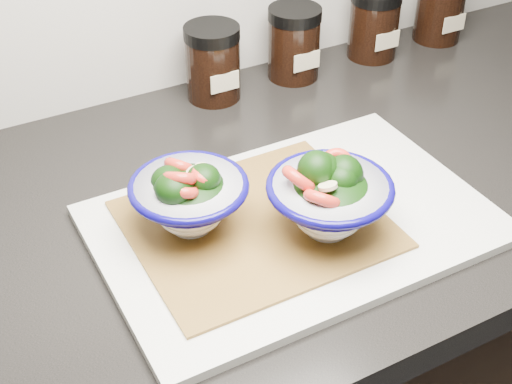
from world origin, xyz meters
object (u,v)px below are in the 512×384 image
spice_jar_b (294,43)px  spice_jar_d (440,8)px  cutting_board (294,223)px  bowl_left (189,197)px  bowl_right (329,197)px  spice_jar_c (374,24)px  spice_jar_a (213,63)px

spice_jar_b → spice_jar_d: same height
cutting_board → spice_jar_b: 0.38m
bowl_left → bowl_right: (0.13, -0.08, 0.00)m
spice_jar_c → spice_jar_d: bearing=0.0°
spice_jar_c → spice_jar_b: bearing=180.0°
cutting_board → spice_jar_d: size_ratio=3.98×
spice_jar_a → spice_jar_b: (0.14, 0.00, 0.00)m
cutting_board → spice_jar_b: (0.19, 0.32, 0.05)m
bowl_left → spice_jar_d: bearing=25.4°
bowl_right → spice_jar_a: bearing=85.1°
bowl_left → spice_jar_c: (0.45, 0.28, -0.00)m
bowl_right → spice_jar_b: (0.17, 0.36, -0.00)m
spice_jar_c → spice_jar_d: (0.14, 0.00, 0.00)m
spice_jar_a → spice_jar_c: size_ratio=1.00×
spice_jar_a → spice_jar_c: 0.29m
cutting_board → bowl_left: size_ratio=3.36×
spice_jar_a → spice_jar_c: bearing=0.0°
bowl_left → spice_jar_a: 0.33m
cutting_board → spice_jar_c: (0.34, 0.32, 0.05)m
spice_jar_a → spice_jar_c: (0.29, 0.00, 0.00)m
bowl_right → spice_jar_a: bowl_right is taller
spice_jar_a → bowl_right: bearing=-94.9°
bowl_left → spice_jar_c: bowl_left is taller
bowl_left → spice_jar_b: 0.41m
bowl_left → spice_jar_b: size_ratio=1.19×
cutting_board → bowl_right: bowl_right is taller
cutting_board → bowl_left: bearing=160.0°
bowl_left → spice_jar_c: size_ratio=1.19×
bowl_right → spice_jar_d: bearing=38.0°
spice_jar_b → cutting_board: bearing=-120.7°
bowl_left → bowl_right: size_ratio=0.95×
bowl_right → spice_jar_a: (0.03, 0.36, -0.00)m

